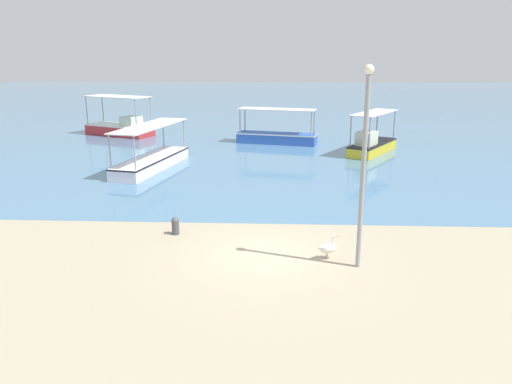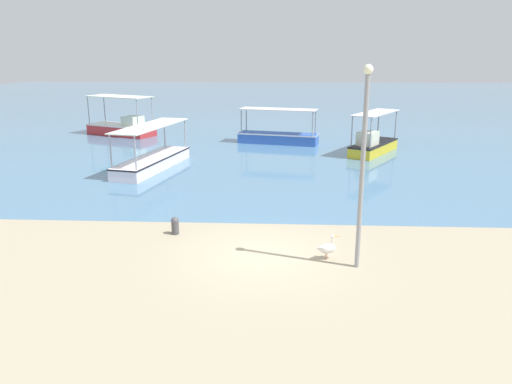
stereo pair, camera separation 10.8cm
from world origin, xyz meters
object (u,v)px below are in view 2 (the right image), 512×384
Objects in this scene: fishing_boat_far_left at (278,136)px; fishing_boat_outer at (373,144)px; pelican at (327,248)px; fishing_boat_far_right at (153,160)px; mooring_bollard at (175,225)px; fishing_boat_center at (122,127)px; lamp_post at (363,159)px.

fishing_boat_far_left is 1.15× the size of fishing_boat_outer.
fishing_boat_outer is 17.59m from pelican.
fishing_boat_outer reaches higher than pelican.
fishing_boat_far_right reaches higher than mooring_bollard.
pelican is (13.84, -23.44, -0.27)m from fishing_boat_center.
fishing_boat_center is 23.14m from mooring_bollard.
fishing_boat_center reaches higher than fishing_boat_far_right.
fishing_boat_outer is at bearing 75.77° from pelican.
fishing_boat_center is at bearing 166.00° from fishing_boat_far_left.
lamp_post is (14.68, -23.98, 2.70)m from fishing_boat_center.
fishing_boat_far_left is at bearing 96.97° from lamp_post.
lamp_post reaches higher than fishing_boat_center.
fishing_boat_center is 0.96× the size of lamp_post.
fishing_boat_outer reaches higher than fishing_boat_far_left.
fishing_boat_far_left is 7.25× the size of pelican.
fishing_boat_far_right is at bearing 108.40° from mooring_bollard.
mooring_bollard is at bearing 159.36° from pelican.
fishing_boat_outer is 0.84× the size of lamp_post.
fishing_boat_far_left is 1.01× the size of fishing_boat_center.
fishing_boat_far_right is 8.61× the size of pelican.
fishing_boat_outer reaches higher than fishing_boat_far_right.
fishing_boat_outer is 18.13m from lamp_post.
mooring_bollard is (-5.23, 1.97, -0.04)m from pelican.
fishing_boat_far_left is 12.49m from fishing_boat_center.
fishing_boat_center is 7.19× the size of pelican.
mooring_bollard is at bearing -100.76° from fishing_boat_far_left.
fishing_boat_center is 9.02× the size of mooring_bollard.
fishing_boat_center reaches higher than mooring_bollard.
pelican is at bearing -20.64° from mooring_bollard.
fishing_boat_far_right reaches higher than pelican.
fishing_boat_far_right is at bearing 125.34° from pelican.
fishing_boat_outer is at bearing 78.81° from lamp_post.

